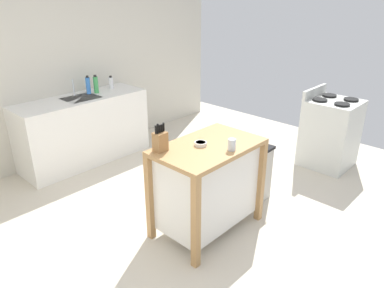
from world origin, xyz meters
The scene contains 13 objects.
ground_plane centered at (0.00, 0.00, 0.00)m, with size 6.51×6.51×0.00m, color beige.
wall_back centered at (0.00, 2.53, 1.30)m, with size 5.51×0.10×2.60m, color beige.
kitchen_island centered at (0.05, -0.04, 0.50)m, with size 1.00×0.63×0.89m.
knife_block centered at (-0.33, 0.17, 0.98)m, with size 0.11×0.09×0.25m.
bowl_stoneware_deep centered at (-0.01, 0.00, 0.90)m, with size 0.11×0.11×0.03m.
drinking_cup centered at (0.10, -0.26, 0.94)m, with size 0.07×0.07×0.10m.
trash_bin centered at (0.79, -0.06, 0.32)m, with size 0.36×0.28×0.63m.
sink_counter centered at (0.09, 2.18, 0.44)m, with size 1.71×0.60×0.88m.
sink_faucet centered at (0.09, 2.32, 0.99)m, with size 0.02×0.02×0.22m.
bottle_dish_soap centered at (0.64, 2.27, 0.97)m, with size 0.06×0.06×0.18m.
bottle_spray_cleaner centered at (0.27, 2.26, 1.00)m, with size 0.06×0.06×0.24m.
bottle_hand_soap centered at (0.36, 2.22, 1.00)m, with size 0.06×0.06×0.24m.
stove centered at (2.20, -0.28, 0.45)m, with size 0.60×0.60×1.00m.
Camera 1 is at (-2.20, -1.95, 2.15)m, focal length 33.60 mm.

